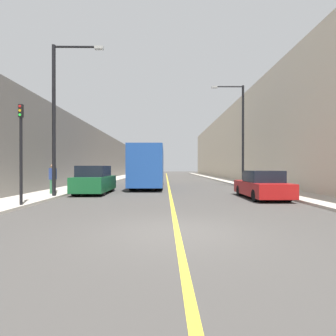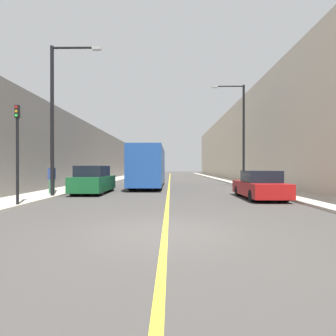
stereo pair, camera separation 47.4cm
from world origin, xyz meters
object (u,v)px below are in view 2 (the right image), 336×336
object	(u,v)px
car_right_near	(260,186)
street_lamp_right	(241,129)
parked_suv_left	(93,181)
traffic_light	(17,150)
pedestrian	(52,178)
bus	(149,166)
street_lamp_left	(56,111)

from	to	relation	value
car_right_near	street_lamp_right	bearing A→B (deg)	81.49
parked_suv_left	street_lamp_right	world-z (taller)	street_lamp_right
parked_suv_left	street_lamp_right	distance (m)	13.44
traffic_light	pedestrian	world-z (taller)	traffic_light
bus	pedestrian	size ratio (longest dim) A/B	5.59
traffic_light	pedestrian	size ratio (longest dim) A/B	2.38
street_lamp_left	traffic_light	distance (m)	4.33
bus	street_lamp_right	distance (m)	8.75
parked_suv_left	street_lamp_right	bearing A→B (deg)	27.83
street_lamp_right	car_right_near	bearing A→B (deg)	-98.51
bus	car_right_near	bearing A→B (deg)	-50.73
car_right_near	street_lamp_left	bearing A→B (deg)	178.27
traffic_light	street_lamp_left	bearing A→B (deg)	87.71
pedestrian	traffic_light	bearing A→B (deg)	-81.89
car_right_near	traffic_light	distance (m)	12.09
car_right_near	pedestrian	xyz separation A→B (m)	(-12.20, 1.53, 0.36)
parked_suv_left	car_right_near	xyz separation A→B (m)	(9.98, -2.69, -0.15)
parked_suv_left	street_lamp_left	distance (m)	4.93
street_lamp_left	pedestrian	world-z (taller)	street_lamp_left
street_lamp_right	bus	bearing A→B (deg)	-177.66
parked_suv_left	street_lamp_right	size ratio (longest dim) A/B	0.51
bus	parked_suv_left	distance (m)	6.53
street_lamp_left	traffic_light	xyz separation A→B (m)	(-0.14, -3.54, -2.49)
street_lamp_left	parked_suv_left	bearing A→B (deg)	59.12
parked_suv_left	pedestrian	xyz separation A→B (m)	(-2.22, -1.16, 0.21)
street_lamp_left	pedestrian	distance (m)	4.14
car_right_near	street_lamp_left	size ratio (longest dim) A/B	0.53
street_lamp_right	traffic_light	bearing A→B (deg)	-137.27
parked_suv_left	pedestrian	size ratio (longest dim) A/B	2.49
street_lamp_left	traffic_light	bearing A→B (deg)	-92.29
street_lamp_left	bus	bearing A→B (deg)	60.08
bus	street_lamp_left	xyz separation A→B (m)	(-4.59, -7.97, 3.13)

